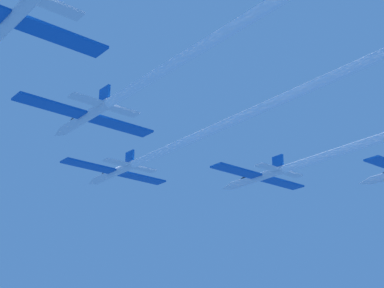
% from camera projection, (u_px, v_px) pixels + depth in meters
% --- Properties ---
extents(jet_lead, '(19.24, 64.68, 3.19)m').
position_uv_depth(jet_lead, '(185.00, 142.00, 84.20)').
color(jet_lead, silver).
extents(jet_left_wing, '(19.24, 70.47, 3.19)m').
position_uv_depth(jet_left_wing, '(191.00, 53.00, 59.56)').
color(jet_left_wing, silver).
extents(jet_right_wing, '(19.24, 74.88, 3.19)m').
position_uv_depth(jet_right_wing, '(383.00, 137.00, 78.20)').
color(jet_right_wing, silver).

